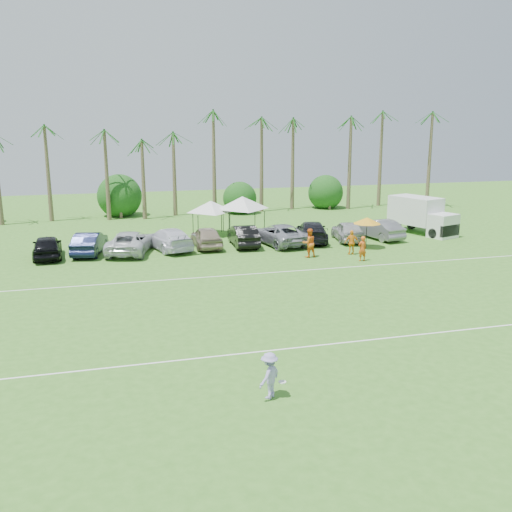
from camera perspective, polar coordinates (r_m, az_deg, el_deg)
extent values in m
plane|color=#397122|center=(22.38, 6.66, -10.90)|extent=(120.00, 120.00, 0.00)
cube|color=white|center=(24.09, 4.87, -9.05)|extent=(80.00, 0.10, 0.01)
cube|color=white|center=(35.02, -1.87, -1.91)|extent=(80.00, 0.10, 0.01)
cone|color=brown|center=(57.21, -19.66, 8.27)|extent=(0.44, 0.44, 10.00)
cone|color=brown|center=(57.02, -15.65, 9.04)|extent=(0.44, 0.44, 11.00)
cone|color=brown|center=(57.26, -11.52, 7.76)|extent=(0.44, 0.44, 8.00)
cone|color=brown|center=(57.63, -7.53, 8.44)|extent=(0.44, 0.44, 9.00)
cone|color=brown|center=(58.27, -3.60, 9.07)|extent=(0.44, 0.44, 10.00)
cone|color=brown|center=(59.18, 0.24, 9.64)|extent=(0.44, 0.44, 11.00)
cone|color=brown|center=(60.81, 4.83, 8.27)|extent=(0.44, 0.44, 8.00)
cone|color=brown|center=(62.66, 9.19, 8.75)|extent=(0.44, 0.44, 9.00)
cone|color=brown|center=(64.85, 13.29, 9.16)|extent=(0.44, 0.44, 10.00)
cone|color=brown|center=(66.81, 16.37, 9.52)|extent=(0.44, 0.44, 11.00)
cylinder|color=brown|center=(58.54, -13.40, 4.52)|extent=(0.30, 0.30, 1.40)
sphere|color=#134414|center=(58.39, -13.46, 5.59)|extent=(4.00, 4.00, 4.00)
cylinder|color=brown|center=(60.12, -1.86, 5.09)|extent=(0.30, 0.30, 1.40)
sphere|color=#134414|center=(59.98, -1.87, 6.13)|extent=(4.00, 4.00, 4.00)
cylinder|color=brown|center=(63.17, 7.03, 5.39)|extent=(0.30, 0.30, 1.40)
sphere|color=#134414|center=(63.04, 7.06, 6.38)|extent=(4.00, 4.00, 4.00)
imported|color=#E55A19|center=(39.10, 10.59, 0.74)|extent=(0.66, 0.48, 1.70)
imported|color=orange|center=(39.65, 5.32, 1.31)|extent=(1.05, 0.86, 2.01)
imported|color=orange|center=(40.85, 9.55, 1.35)|extent=(1.07, 0.55, 1.75)
cube|color=white|center=(50.49, 15.64, 4.43)|extent=(3.55, 4.74, 2.30)
cube|color=white|center=(48.82, 18.20, 2.89)|extent=(2.54, 2.25, 1.93)
cube|color=black|center=(48.46, 18.82, 2.44)|extent=(2.09, 0.95, 0.92)
cube|color=#E5590C|center=(51.43, 16.45, 4.07)|extent=(0.50, 1.40, 0.83)
cylinder|color=black|center=(48.31, 17.31, 2.18)|extent=(0.53, 0.87, 0.83)
cylinder|color=black|center=(49.74, 18.64, 2.39)|extent=(0.53, 0.87, 0.83)
cylinder|color=black|center=(50.75, 13.92, 2.89)|extent=(0.53, 0.87, 0.83)
cylinder|color=black|center=(52.11, 15.28, 3.07)|extent=(0.53, 0.87, 0.83)
cylinder|color=black|center=(46.34, -5.81, 2.93)|extent=(0.06, 0.06, 1.89)
cylinder|color=black|center=(46.83, -2.62, 3.10)|extent=(0.06, 0.06, 1.89)
cylinder|color=black|center=(48.90, -6.32, 3.46)|extent=(0.06, 0.06, 1.89)
cylinder|color=black|center=(49.37, -3.30, 3.61)|extent=(0.06, 0.06, 1.89)
pyramid|color=silver|center=(47.56, -4.55, 5.53)|extent=(4.08, 4.08, 0.94)
cylinder|color=black|center=(46.14, -2.71, 3.09)|extent=(0.06, 0.06, 2.12)
cylinder|color=black|center=(46.87, 0.85, 3.26)|extent=(0.06, 0.06, 2.12)
cylinder|color=black|center=(49.01, -3.47, 3.67)|extent=(0.06, 0.06, 2.12)
cylinder|color=black|center=(49.69, -0.11, 3.82)|extent=(0.06, 0.06, 2.12)
pyramid|color=silver|center=(47.60, -1.37, 5.98)|extent=(4.57, 4.57, 1.06)
cylinder|color=black|center=(43.17, 10.99, 2.14)|extent=(0.05, 0.05, 2.08)
cone|color=orange|center=(42.99, 11.05, 3.50)|extent=(2.08, 2.08, 0.47)
imported|color=#A096D4|center=(19.59, 1.34, -11.85)|extent=(1.18, 1.14, 1.61)
cylinder|color=white|center=(19.72, 2.64, -12.47)|extent=(0.27, 0.27, 0.03)
imported|color=black|center=(41.85, -20.16, 0.89)|extent=(2.11, 4.77, 1.60)
imported|color=#0F1533|center=(42.14, -16.31, 1.25)|extent=(2.67, 5.09, 1.60)
imported|color=silver|center=(41.76, -12.47, 1.36)|extent=(4.08, 6.24, 1.60)
imported|color=silver|center=(42.37, -8.71, 1.69)|extent=(3.56, 5.89, 1.60)
imported|color=gray|center=(42.80, -4.98, 1.91)|extent=(1.90, 4.69, 1.60)
imported|color=black|center=(43.23, -1.29, 2.07)|extent=(1.90, 4.91, 1.60)
imported|color=gray|center=(43.73, 2.37, 2.19)|extent=(3.58, 6.11, 1.60)
imported|color=black|center=(45.05, 5.61, 2.46)|extent=(3.67, 5.90, 1.60)
imported|color=#B2B2B2|center=(45.65, 9.14, 2.49)|extent=(2.70, 4.95, 1.60)
imported|color=slate|center=(47.00, 12.18, 2.67)|extent=(2.52, 5.07, 1.60)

